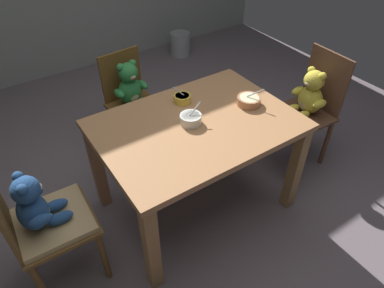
% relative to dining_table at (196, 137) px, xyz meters
% --- Properties ---
extents(ground_plane, '(5.20, 5.20, 0.04)m').
position_rel_dining_table_xyz_m(ground_plane, '(0.00, 0.00, -0.63)').
color(ground_plane, '#685D62').
extents(dining_table, '(1.20, 0.85, 0.72)m').
position_rel_dining_table_xyz_m(dining_table, '(0.00, 0.00, 0.00)').
color(dining_table, '#A87348').
rests_on(dining_table, ground_plane).
extents(teddy_chair_far_center, '(0.41, 0.41, 0.84)m').
position_rel_dining_table_xyz_m(teddy_chair_far_center, '(-0.06, 0.81, -0.07)').
color(teddy_chair_far_center, brown).
rests_on(teddy_chair_far_center, ground_plane).
extents(teddy_chair_near_left, '(0.42, 0.42, 0.92)m').
position_rel_dining_table_xyz_m(teddy_chair_near_left, '(-0.98, -0.01, -0.08)').
color(teddy_chair_near_left, brown).
rests_on(teddy_chair_near_left, ground_plane).
extents(teddy_chair_near_right, '(0.43, 0.42, 0.90)m').
position_rel_dining_table_xyz_m(teddy_chair_near_right, '(0.99, -0.05, -0.07)').
color(teddy_chair_near_right, brown).
rests_on(teddy_chair_near_right, ground_plane).
extents(porridge_bowl_terracotta_near_right, '(0.15, 0.15, 0.13)m').
position_rel_dining_table_xyz_m(porridge_bowl_terracotta_near_right, '(0.39, -0.02, 0.14)').
color(porridge_bowl_terracotta_near_right, '#B47650').
rests_on(porridge_bowl_terracotta_near_right, dining_table).
extents(porridge_bowl_yellow_far_center, '(0.11, 0.11, 0.11)m').
position_rel_dining_table_xyz_m(porridge_bowl_yellow_far_center, '(0.05, 0.24, 0.14)').
color(porridge_bowl_yellow_far_center, yellow).
rests_on(porridge_bowl_yellow_far_center, dining_table).
extents(porridge_bowl_white_center, '(0.14, 0.13, 0.12)m').
position_rel_dining_table_xyz_m(porridge_bowl_white_center, '(-0.03, 0.01, 0.14)').
color(porridge_bowl_white_center, silver).
rests_on(porridge_bowl_white_center, dining_table).
extents(metal_pail, '(0.24, 0.24, 0.29)m').
position_rel_dining_table_xyz_m(metal_pail, '(1.23, 2.15, -0.47)').
color(metal_pail, '#93969B').
rests_on(metal_pail, ground_plane).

